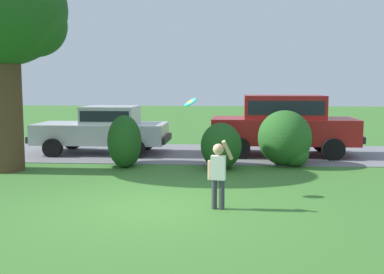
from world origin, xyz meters
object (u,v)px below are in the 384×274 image
Objects in this scene: oak_tree_large at (1,20)px; parked_suv at (283,122)px; frisbee at (190,102)px; parked_sedan at (104,128)px; child_thrower at (218,171)px.

parked_suv is (7.67, 3.02, -2.86)m from oak_tree_large.
parked_sedan is at bearing 120.36° from frisbee.
oak_tree_large reaches higher than child_thrower.
parked_suv is 6.96m from child_thrower.
oak_tree_large reaches higher than frisbee.
oak_tree_large is 1.20× the size of parked_suv.
parked_sedan is 5.78m from parked_suv.
parked_suv is 6.17m from frisbee.
oak_tree_large reaches higher than parked_sedan.
oak_tree_large is at bearing 153.60° from frisbee.
parked_sedan reaches higher than child_thrower.
parked_sedan is at bearing 119.99° from child_thrower.
parked_suv reaches higher than parked_sedan.
child_thrower is at bearing -60.01° from parked_sedan.
oak_tree_large is 4.69m from parked_sedan.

